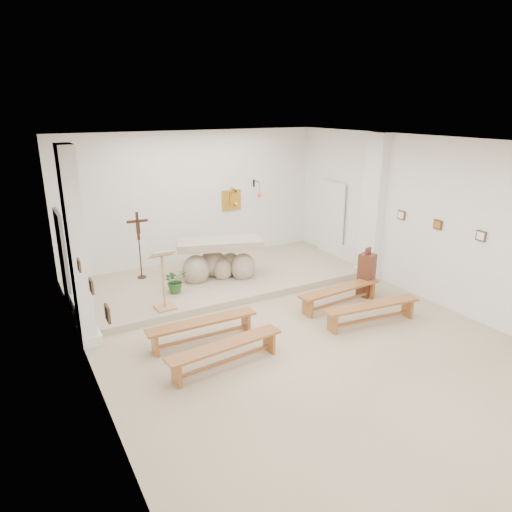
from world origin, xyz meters
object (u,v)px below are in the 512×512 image
donation_pedestal (366,275)px  altar (219,262)px  crucifix_stand (139,240)px  lectern (164,280)px  bench_left_second (226,349)px  bench_right_front (340,292)px  bench_right_second (372,309)px  bench_left_front (202,326)px

donation_pedestal → altar: bearing=119.4°
crucifix_stand → donation_pedestal: 5.28m
lectern → bench_left_second: (0.22, -2.36, -0.46)m
lectern → crucifix_stand: (0.08, 1.97, 0.30)m
lectern → donation_pedestal: (4.24, -1.23, -0.28)m
donation_pedestal → bench_right_front: bearing=173.4°
donation_pedestal → bench_left_second: size_ratio=0.55×
altar → bench_right_front: bearing=-38.7°
bench_right_second → bench_right_front: bearing=97.1°
altar → bench_left_front: (-1.50, -2.49, -0.22)m
altar → bench_left_front: size_ratio=1.05×
lectern → bench_left_second: 2.41m
crucifix_stand → donation_pedestal: crucifix_stand is taller
donation_pedestal → bench_right_front: size_ratio=0.55×
lectern → crucifix_stand: 1.99m
lectern → crucifix_stand: bearing=85.7°
donation_pedestal → bench_left_front: bearing=164.4°
altar → lectern: (-1.71, -1.08, 0.23)m
bench_left_front → bench_right_second: 3.29m
bench_left_front → altar: bearing=60.2°
bench_right_front → crucifix_stand: bearing=130.6°
altar → crucifix_stand: crucifix_stand is taller
crucifix_stand → donation_pedestal: bearing=-33.1°
bench_left_front → donation_pedestal: bearing=3.8°
altar → bench_left_front: 2.91m
altar → donation_pedestal: donation_pedestal is taller
crucifix_stand → bench_left_front: bearing=-83.3°
altar → bench_left_second: 3.76m
altar → bench_right_second: size_ratio=1.04×
bench_left_front → bench_right_front: (3.15, 0.00, 0.00)m
crucifix_stand → donation_pedestal: (4.16, -3.19, -0.58)m
donation_pedestal → bench_left_front: 4.03m
donation_pedestal → bench_left_second: bearing=177.5°
donation_pedestal → bench_right_second: bearing=-145.9°
bench_right_second → bench_left_front: bearing=170.3°
bench_right_front → bench_left_second: size_ratio=1.00×
lectern → altar: bearing=30.3°
donation_pedestal → bench_right_second: donation_pedestal is taller
bench_left_front → bench_left_second: 0.95m
crucifix_stand → bench_left_front: size_ratio=0.79×
bench_left_second → bench_right_second: same height
altar → donation_pedestal: (2.53, -2.31, -0.05)m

